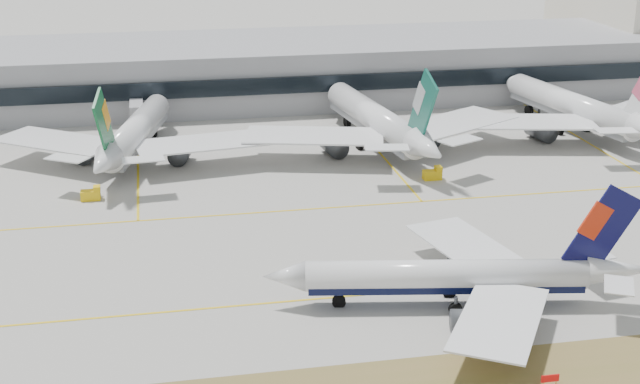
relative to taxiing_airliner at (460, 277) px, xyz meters
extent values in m
plane|color=#A29F98|center=(-19.10, 10.55, -4.28)|extent=(3000.00, 3000.00, 0.00)
cube|color=yellow|center=(-19.10, 5.55, -4.25)|extent=(360.00, 0.45, 0.04)
cube|color=yellow|center=(-19.10, 40.55, -4.25)|extent=(360.00, 0.45, 0.04)
cylinder|color=white|center=(-1.91, 0.33, 0.33)|extent=(38.48, 10.57, 4.19)
cube|color=black|center=(-1.91, 0.33, -0.82)|extent=(37.62, 9.82, 1.89)
cone|color=white|center=(-23.68, 4.04, 0.33)|extent=(6.48, 5.11, 4.19)
cone|color=white|center=(21.17, -3.61, 0.85)|extent=(9.10, 5.56, 4.19)
cube|color=white|center=(4.91, 10.95, -0.30)|extent=(13.66, 22.20, 0.25)
cube|color=white|center=(20.51, 2.03, 1.17)|extent=(4.54, 6.34, 0.17)
cylinder|color=#3F4247|center=(2.14, 7.49, -2.60)|extent=(6.82, 4.17, 3.14)
cube|color=#3F4247|center=(2.14, 7.49, -1.35)|extent=(2.68, 0.76, 1.47)
cube|color=white|center=(1.00, -11.96, -0.30)|extent=(18.90, 22.55, 0.25)
cube|color=white|center=(18.68, -8.71, 1.17)|extent=(6.02, 6.93, 0.17)
cylinder|color=#3F4247|center=(-0.47, -7.78, -2.60)|extent=(6.82, 4.17, 3.14)
cube|color=#3F4247|center=(-0.47, -7.78, -1.35)|extent=(2.68, 0.76, 1.47)
cube|color=#0A0A40|center=(18.55, -3.16, 6.70)|extent=(10.26, 2.11, 13.12)
cube|color=red|center=(17.50, -2.98, 8.11)|extent=(4.69, 1.24, 5.62)
cylinder|color=#3F4247|center=(-16.27, 2.77, -3.02)|extent=(0.50, 0.50, 2.51)
cylinder|color=black|center=(-16.27, 2.77, -3.55)|extent=(1.98, 1.04, 1.89)
cylinder|color=#3F4247|center=(-1.32, -2.54, -3.02)|extent=(0.50, 0.50, 2.51)
cylinder|color=black|center=(-1.32, -2.54, -3.55)|extent=(1.98, 1.04, 1.89)
cylinder|color=#3F4247|center=(-0.40, 2.83, -3.02)|extent=(0.50, 0.50, 2.51)
cylinder|color=black|center=(-0.40, 2.83, -3.55)|extent=(1.98, 1.04, 1.89)
cylinder|color=white|center=(-43.43, 77.61, 1.67)|extent=(14.84, 40.99, 5.40)
cube|color=slate|center=(-43.43, 77.61, 0.18)|extent=(13.86, 40.00, 2.43)
cone|color=white|center=(-37.90, 100.50, 1.67)|extent=(6.72, 7.34, 5.40)
cone|color=white|center=(-49.28, 53.34, 2.34)|extent=(7.38, 10.09, 5.40)
cube|color=white|center=(-30.65, 68.35, 0.85)|extent=(27.41, 15.57, 0.32)
cube|color=white|center=(-42.05, 53.34, 2.75)|extent=(7.85, 4.55, 0.22)
cylinder|color=#3F4247|center=(-34.74, 72.12, -2.12)|extent=(5.54, 7.57, 4.05)
cube|color=#3F4247|center=(-34.74, 72.12, -0.50)|extent=(1.06, 2.85, 1.89)
cube|color=white|center=(-59.02, 75.20, 0.85)|extent=(28.02, 24.76, 0.32)
cube|color=white|center=(-55.71, 56.64, 2.75)|extent=(8.53, 7.35, 0.22)
cylinder|color=#3F4247|center=(-53.66, 76.69, -2.12)|extent=(5.54, 7.57, 4.05)
cube|color=#3F4247|center=(-53.66, 76.69, -0.50)|extent=(1.06, 2.85, 1.89)
cube|color=#0C5429|center=(-48.62, 56.09, 8.76)|extent=(3.12, 11.10, 14.50)
cube|color=orange|center=(-48.35, 57.20, 10.34)|extent=(1.77, 5.09, 6.20)
cylinder|color=#3F4247|center=(-39.78, 92.70, -2.66)|extent=(0.65, 0.65, 3.24)
cylinder|color=black|center=(-39.78, 92.70, -3.33)|extent=(1.49, 2.59, 2.43)
cylinder|color=#3F4247|center=(-47.11, 77.33, -2.66)|extent=(0.65, 0.65, 3.24)
cylinder|color=black|center=(-47.11, 77.33, -3.33)|extent=(1.49, 2.59, 2.43)
cylinder|color=#3F4247|center=(-40.28, 75.68, -2.66)|extent=(0.65, 0.65, 3.24)
cylinder|color=black|center=(-40.28, 75.68, -3.33)|extent=(1.49, 2.59, 2.43)
cylinder|color=white|center=(7.22, 76.21, 2.19)|extent=(11.71, 44.87, 5.88)
cube|color=slate|center=(7.22, 76.21, 0.57)|extent=(10.72, 43.87, 2.65)
cone|color=white|center=(3.83, 101.63, 2.19)|extent=(6.73, 7.51, 5.88)
cone|color=white|center=(10.81, 49.27, 2.93)|extent=(7.14, 10.58, 5.88)
cube|color=white|center=(23.83, 71.84, 1.31)|extent=(30.95, 25.20, 0.35)
cube|color=white|center=(18.15, 52.12, 3.37)|extent=(9.30, 7.46, 0.24)
cylinder|color=#3F4247|center=(18.19, 74.06, -1.93)|extent=(5.35, 7.93, 4.41)
cube|color=#3F4247|center=(18.19, 74.06, -0.16)|extent=(0.85, 3.12, 2.06)
cube|color=white|center=(-7.66, 67.64, 1.31)|extent=(30.57, 19.56, 0.35)
cube|color=white|center=(2.99, 50.10, 3.37)|extent=(8.88, 5.74, 0.24)
cylinder|color=#3F4247|center=(-2.80, 71.26, -1.93)|extent=(5.35, 7.93, 4.41)
cube|color=#3F4247|center=(-2.80, 71.26, -0.16)|extent=(0.85, 3.12, 2.06)
cube|color=#14584A|center=(10.41, 52.33, 9.92)|extent=(2.15, 12.27, 15.78)
cube|color=#ABB0B5|center=(10.24, 53.56, 11.63)|extent=(1.37, 5.58, 6.75)
cylinder|color=#3F4247|center=(4.99, 92.97, -2.51)|extent=(0.71, 0.71, 3.53)
cylinder|color=black|center=(4.99, 92.97, -3.25)|extent=(1.37, 2.76, 2.65)
cylinder|color=#3F4247|center=(3.59, 74.48, -2.51)|extent=(0.71, 0.71, 3.53)
cylinder|color=black|center=(3.59, 74.48, -3.25)|extent=(1.37, 2.76, 2.65)
cylinder|color=#3F4247|center=(11.18, 75.49, -2.51)|extent=(0.71, 0.71, 3.53)
cylinder|color=black|center=(11.18, 75.49, -3.25)|extent=(1.37, 2.76, 2.65)
cylinder|color=white|center=(54.37, 78.95, 2.02)|extent=(13.37, 43.65, 5.73)
cube|color=slate|center=(54.37, 78.95, 0.45)|extent=(12.37, 42.65, 2.58)
cone|color=white|center=(49.91, 103.52, 2.02)|extent=(6.82, 7.54, 5.73)
cylinder|color=#3F4247|center=(65.14, 77.35, -1.99)|extent=(5.52, 7.87, 4.30)
cube|color=#3F4247|center=(65.14, 77.35, -0.27)|extent=(0.96, 3.04, 2.01)
cube|color=white|center=(40.28, 69.93, 1.16)|extent=(29.50, 17.94, 0.34)
cube|color=white|center=(51.44, 53.35, 3.17)|extent=(8.52, 5.25, 0.23)
cylinder|color=#3F4247|center=(44.84, 73.67, -1.99)|extent=(5.52, 7.87, 4.30)
cube|color=#3F4247|center=(44.84, 73.67, -0.27)|extent=(0.96, 3.04, 2.01)
cylinder|color=#3F4247|center=(51.43, 95.15, -2.56)|extent=(0.69, 0.69, 3.44)
cylinder|color=black|center=(51.43, 95.15, -3.28)|extent=(1.45, 2.72, 2.58)
cylinder|color=#3F4247|center=(50.92, 77.10, -2.56)|extent=(0.69, 0.69, 3.44)
cylinder|color=black|center=(50.92, 77.10, -3.28)|extent=(1.45, 2.72, 2.58)
cylinder|color=#3F4247|center=(58.25, 78.43, -2.56)|extent=(0.69, 0.69, 3.44)
cylinder|color=black|center=(58.25, 78.43, -3.28)|extent=(1.45, 2.72, 2.58)
cube|color=gray|center=(-19.10, 125.55, 3.22)|extent=(280.00, 42.00, 15.00)
cube|color=black|center=(-19.10, 104.05, 3.67)|extent=(280.00, 1.20, 4.00)
cube|color=silver|center=(90.90, 145.55, 9.82)|extent=(2.00, 57.00, 27.90)
cube|color=red|center=(3.65, -21.45, -3.38)|extent=(2.20, 0.15, 0.90)
cylinder|color=orange|center=(2.85, -21.45, -4.03)|extent=(0.10, 0.10, 0.50)
cylinder|color=orange|center=(4.45, -21.45, -4.03)|extent=(0.10, 0.10, 0.50)
cube|color=yellow|center=(12.84, 52.19, -3.38)|extent=(3.50, 2.00, 1.80)
cube|color=yellow|center=(14.04, 52.19, -2.18)|extent=(1.20, 1.80, 1.00)
cylinder|color=black|center=(11.64, 51.39, -3.93)|extent=(0.70, 0.30, 0.70)
cylinder|color=black|center=(11.64, 52.99, -3.93)|extent=(0.70, 0.30, 0.70)
cylinder|color=black|center=(14.04, 51.39, -3.93)|extent=(0.70, 0.30, 0.70)
cylinder|color=black|center=(14.04, 52.99, -3.93)|extent=(0.70, 0.30, 0.70)
cube|color=yellow|center=(-51.86, 52.84, -3.38)|extent=(3.50, 2.00, 1.80)
cube|color=yellow|center=(-50.66, 52.84, -2.18)|extent=(1.20, 1.80, 1.00)
cylinder|color=black|center=(-53.06, 52.04, -3.93)|extent=(0.70, 0.30, 0.70)
cylinder|color=black|center=(-53.06, 53.64, -3.93)|extent=(0.70, 0.30, 0.70)
cylinder|color=black|center=(-50.66, 52.04, -3.93)|extent=(0.70, 0.30, 0.70)
cylinder|color=black|center=(-50.66, 53.64, -3.93)|extent=(0.70, 0.30, 0.70)
camera|label=1|loc=(-39.64, -104.69, 51.86)|focal=50.00mm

